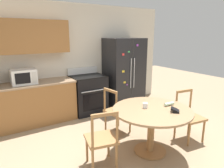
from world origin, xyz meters
name	(u,v)px	position (x,y,z in m)	size (l,w,h in m)	color
ground_plane	(141,161)	(0.00, 0.00, 0.00)	(14.00, 14.00, 0.00)	#9E8466
back_wall	(62,54)	(-0.31, 2.59, 1.44)	(5.20, 0.44, 2.60)	silver
kitchen_counter	(27,104)	(-1.21, 2.29, 0.45)	(2.00, 0.64, 0.90)	#936033
refrigerator	(124,73)	(1.23, 2.23, 0.90)	(0.95, 0.74, 1.79)	black
oven_range	(88,94)	(0.19, 2.26, 0.47)	(0.79, 0.68, 1.08)	black
microwave	(24,76)	(-1.22, 2.30, 1.05)	(0.48, 0.39, 0.30)	white
dining_table	(152,117)	(0.30, 0.14, 0.61)	(1.24, 1.24, 0.75)	#997551
dining_chair_left	(102,140)	(-0.57, 0.21, 0.43)	(0.50, 0.50, 0.90)	#9E7042
dining_chair_right	(189,117)	(1.17, 0.09, 0.43)	(0.47, 0.47, 0.90)	#9E7042
dining_chair_far	(117,111)	(0.20, 1.00, 0.43)	(0.48, 0.48, 0.90)	#9E7042
candle_glass	(145,106)	(0.24, 0.23, 0.78)	(0.08, 0.08, 0.08)	silver
folded_napkin	(169,104)	(0.65, 0.11, 0.77)	(0.19, 0.06, 0.05)	beige
wallet	(175,110)	(0.51, -0.14, 0.77)	(0.17, 0.17, 0.07)	black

